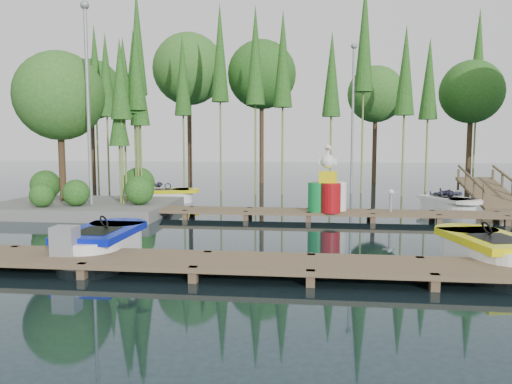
# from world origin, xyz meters

# --- Properties ---
(ground_plane) EXTENTS (90.00, 90.00, 0.00)m
(ground_plane) POSITION_xyz_m (0.00, 0.00, 0.00)
(ground_plane) COLOR #1C2E35
(near_dock) EXTENTS (18.00, 1.50, 0.50)m
(near_dock) POSITION_xyz_m (0.00, -4.50, 0.23)
(near_dock) COLOR brown
(near_dock) RESTS_ON ground
(far_dock) EXTENTS (15.00, 1.20, 0.50)m
(far_dock) POSITION_xyz_m (1.00, 2.50, 0.23)
(far_dock) COLOR brown
(far_dock) RESTS_ON ground
(island) EXTENTS (6.20, 4.20, 6.75)m
(island) POSITION_xyz_m (-6.30, 3.29, 3.18)
(island) COLOR slate
(island) RESTS_ON ground
(tree_screen) EXTENTS (34.42, 18.53, 10.31)m
(tree_screen) POSITION_xyz_m (-2.04, 10.60, 6.12)
(tree_screen) COLOR #402E1B
(tree_screen) RESTS_ON ground
(lamp_island) EXTENTS (0.30, 0.30, 7.25)m
(lamp_island) POSITION_xyz_m (-5.50, 2.50, 4.26)
(lamp_island) COLOR gray
(lamp_island) RESTS_ON ground
(lamp_rear) EXTENTS (0.30, 0.30, 7.25)m
(lamp_rear) POSITION_xyz_m (4.00, 11.00, 4.26)
(lamp_rear) COLOR gray
(lamp_rear) RESTS_ON ground
(ramp) EXTENTS (1.50, 3.94, 1.49)m
(ramp) POSITION_xyz_m (9.00, 6.50, 0.59)
(ramp) COLOR brown
(ramp) RESTS_ON ground
(boat_blue) EXTENTS (1.36, 2.96, 0.99)m
(boat_blue) POSITION_xyz_m (-2.56, -3.26, 0.29)
(boat_blue) COLOR white
(boat_blue) RESTS_ON ground
(boat_yellow_near) EXTENTS (1.97, 3.21, 1.00)m
(boat_yellow_near) POSITION_xyz_m (5.84, -3.15, 0.29)
(boat_yellow_near) COLOR white
(boat_yellow_near) RESTS_ON ground
(boat_yellow_far) EXTENTS (2.84, 1.81, 1.31)m
(boat_yellow_far) POSITION_xyz_m (-4.02, 6.31, 0.28)
(boat_yellow_far) COLOR white
(boat_yellow_far) RESTS_ON ground
(boat_white_far) EXTENTS (2.26, 2.75, 1.19)m
(boat_white_far) POSITION_xyz_m (7.08, 4.88, 0.27)
(boat_white_far) COLOR white
(boat_white_far) RESTS_ON ground
(utility_cabinet) EXTENTS (0.48, 0.40, 0.58)m
(utility_cabinet) POSITION_xyz_m (-2.80, -4.50, 0.59)
(utility_cabinet) COLOR gray
(utility_cabinet) RESTS_ON near_dock
(yellow_barrel) EXTENTS (0.59, 0.59, 0.88)m
(yellow_barrel) POSITION_xyz_m (2.42, 2.50, 0.74)
(yellow_barrel) COLOR #D4D00B
(yellow_barrel) RESTS_ON far_dock
(drum_cluster) EXTENTS (1.26, 1.15, 2.17)m
(drum_cluster) POSITION_xyz_m (2.65, 2.34, 0.94)
(drum_cluster) COLOR #0D7C33
(drum_cluster) RESTS_ON far_dock
(seagull_post) EXTENTS (0.46, 0.25, 0.73)m
(seagull_post) POSITION_xyz_m (4.66, 2.50, 0.79)
(seagull_post) COLOR gray
(seagull_post) RESTS_ON far_dock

